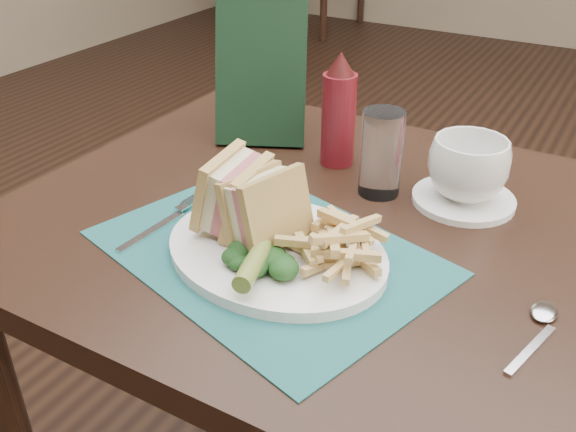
# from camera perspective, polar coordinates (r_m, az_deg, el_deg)

# --- Properties ---
(floor) EXTENTS (7.00, 7.00, 0.00)m
(floor) POSITION_cam_1_polar(r_m,az_deg,el_deg) (1.75, 10.44, -14.18)
(floor) COLOR black
(floor) RESTS_ON ground
(table_main) EXTENTS (0.90, 0.75, 0.75)m
(table_main) POSITION_cam_1_polar(r_m,az_deg,el_deg) (1.15, 2.97, -16.29)
(table_main) COLOR black
(table_main) RESTS_ON ground
(placemat) EXTENTS (0.49, 0.41, 0.00)m
(placemat) POSITION_cam_1_polar(r_m,az_deg,el_deg) (0.83, -1.87, -3.24)
(placemat) COLOR #1A5655
(placemat) RESTS_ON table_main
(plate) EXTENTS (0.34, 0.29, 0.01)m
(plate) POSITION_cam_1_polar(r_m,az_deg,el_deg) (0.82, -1.05, -3.19)
(plate) COLOR white
(plate) RESTS_ON placemat
(sandwich_half_a) EXTENTS (0.09, 0.11, 0.10)m
(sandwich_half_a) POSITION_cam_1_polar(r_m,az_deg,el_deg) (0.84, -6.24, 2.44)
(sandwich_half_a) COLOR tan
(sandwich_half_a) RESTS_ON plate
(sandwich_half_b) EXTENTS (0.10, 0.12, 0.10)m
(sandwich_half_b) POSITION_cam_1_polar(r_m,az_deg,el_deg) (0.81, -2.97, 1.24)
(sandwich_half_b) COLOR tan
(sandwich_half_b) RESTS_ON plate
(kale_garnish) EXTENTS (0.11, 0.08, 0.03)m
(kale_garnish) POSITION_cam_1_polar(r_m,az_deg,el_deg) (0.77, -2.45, -3.83)
(kale_garnish) COLOR black
(kale_garnish) RESTS_ON plate
(pickle_spear) EXTENTS (0.05, 0.12, 0.03)m
(pickle_spear) POSITION_cam_1_polar(r_m,az_deg,el_deg) (0.75, -2.78, -3.69)
(pickle_spear) COLOR olive
(pickle_spear) RESTS_ON plate
(fries_pile) EXTENTS (0.18, 0.20, 0.05)m
(fries_pile) POSITION_cam_1_polar(r_m,az_deg,el_deg) (0.79, 4.30, -1.91)
(fries_pile) COLOR tan
(fries_pile) RESTS_ON plate
(fork) EXTENTS (0.05, 0.17, 0.01)m
(fork) POSITION_cam_1_polar(r_m,az_deg,el_deg) (0.91, -10.89, -0.26)
(fork) COLOR silver
(fork) RESTS_ON placemat
(spoon) EXTENTS (0.07, 0.15, 0.01)m
(spoon) POSITION_cam_1_polar(r_m,az_deg,el_deg) (0.75, 21.18, -9.73)
(spoon) COLOR silver
(spoon) RESTS_ON table_main
(saucer) EXTENTS (0.20, 0.20, 0.01)m
(saucer) POSITION_cam_1_polar(r_m,az_deg,el_deg) (0.98, 15.31, 1.44)
(saucer) COLOR white
(saucer) RESTS_ON table_main
(coffee_cup) EXTENTS (0.16, 0.16, 0.09)m
(coffee_cup) POSITION_cam_1_polar(r_m,az_deg,el_deg) (0.96, 15.71, 4.07)
(coffee_cup) COLOR white
(coffee_cup) RESTS_ON saucer
(drinking_glass) EXTENTS (0.06, 0.06, 0.13)m
(drinking_glass) POSITION_cam_1_polar(r_m,az_deg,el_deg) (0.96, 8.29, 5.53)
(drinking_glass) COLOR white
(drinking_glass) RESTS_ON table_main
(ketchup_bottle) EXTENTS (0.06, 0.06, 0.19)m
(ketchup_bottle) POSITION_cam_1_polar(r_m,az_deg,el_deg) (1.04, 4.55, 9.43)
(ketchup_bottle) COLOR #5D1017
(ketchup_bottle) RESTS_ON table_main
(check_presenter) EXTENTS (0.18, 0.15, 0.25)m
(check_presenter) POSITION_cam_1_polar(r_m,az_deg,el_deg) (1.12, -2.42, 12.73)
(check_presenter) COLOR black
(check_presenter) RESTS_ON table_main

